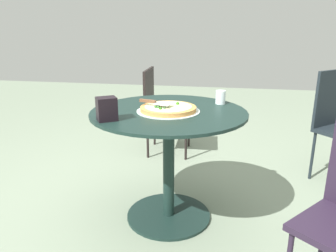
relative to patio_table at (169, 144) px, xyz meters
The scene contains 7 objects.
ground_plane 0.53m from the patio_table, ahead, with size 10.00×10.00×0.00m, color gray.
patio_table is the anchor object (origin of this frame).
pizza_on_tray 0.24m from the patio_table, behind, with size 0.39×0.39×0.05m.
pizza_server 0.29m from the patio_table, 105.80° to the left, with size 0.10×0.22×0.02m.
drinking_cup 0.48m from the patio_table, 51.46° to the right, with size 0.07×0.07×0.09m, color white.
napkin_dispenser 0.50m from the patio_table, 132.64° to the left, with size 0.11×0.09×0.13m, color black.
patio_chair_corner 1.22m from the patio_table, 13.60° to the left, with size 0.45×0.45×0.85m.
Camera 1 is at (-1.94, -0.35, 1.26)m, focal length 34.98 mm.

